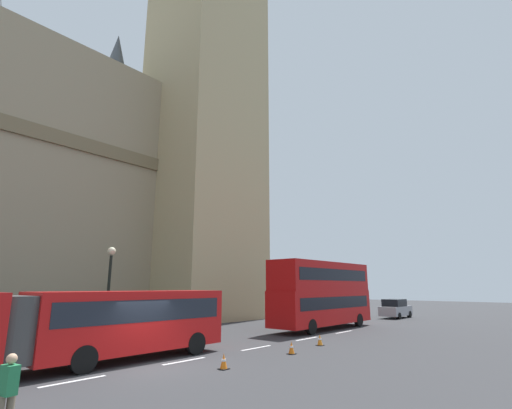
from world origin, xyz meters
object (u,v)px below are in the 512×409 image
Objects in this scene: articulated_bus at (12,326)px; sedan_lead at (395,309)px; pedestrian_near_cones at (7,392)px; double_decker_bus at (323,292)px; traffic_cone_east at (320,340)px; traffic_cone_middle at (291,348)px; street_lamp at (109,287)px; traffic_cone_west at (224,361)px.

articulated_bus reaches higher than sedan_lead.
articulated_bus is 10.50× the size of pedestrian_near_cones.
double_decker_bus reaches higher than sedan_lead.
double_decker_bus is 8.35m from traffic_cone_east.
double_decker_bus is at bearing 179.47° from sedan_lead.
traffic_cone_middle is at bearing -172.61° from traffic_cone_east.
street_lamp is (5.74, 4.51, 1.31)m from articulated_bus.
traffic_cone_east is 11.89m from street_lamp.
double_decker_bus is 15.25m from traffic_cone_west.
sedan_lead is 28.25m from traffic_cone_west.
pedestrian_near_cones is (-35.60, -5.73, -0.00)m from sedan_lead.
traffic_cone_west is at bearing -35.78° from articulated_bus.
traffic_cone_middle is at bearing -62.13° from street_lamp.
traffic_cone_east is 15.30m from pedestrian_near_cones.
traffic_cone_east is at bearing 6.98° from pedestrian_near_cones.
sedan_lead is at bearing 10.73° from traffic_cone_east.
articulated_bus is 14.22m from traffic_cone_east.
articulated_bus is 4.03× the size of sedan_lead.
articulated_bus reaches higher than pedestrian_near_cones.
sedan_lead is 2.60× the size of pedestrian_near_cones.
traffic_cone_middle is (-23.55, -4.28, -0.63)m from sedan_lead.
traffic_cone_west is 9.32m from street_lamp.
traffic_cone_east is (13.57, -3.99, -1.46)m from articulated_bus.
articulated_bus is 7.64m from traffic_cone_west.
traffic_cone_east is at bearing 2.99° from traffic_cone_west.
traffic_cone_east is at bearing 7.39° from traffic_cone_middle.
sedan_lead reaches higher than pedestrian_near_cones.
pedestrian_near_cones is at bearing -170.86° from sedan_lead.
double_decker_bus is 2.40× the size of sedan_lead.
sedan_lead is 28.72m from street_lamp.
traffic_cone_middle is at bearing 6.88° from pedestrian_near_cones.
traffic_cone_middle and traffic_cone_east have the same top height.
traffic_cone_west is at bearing 10.81° from pedestrian_near_cones.
traffic_cone_middle is 3.15m from traffic_cone_east.
sedan_lead is at bearing -9.30° from street_lamp.
street_lamp reaches higher than pedestrian_near_cones.
articulated_bus is 34.01m from sedan_lead.
traffic_cone_east is (3.12, 0.40, 0.00)m from traffic_cone_middle.
double_decker_bus is 22.92m from pedestrian_near_cones.
pedestrian_near_cones is at bearing -173.02° from traffic_cone_east.
traffic_cone_west is 1.00× the size of traffic_cone_east.
street_lamp is at bearing 38.14° from articulated_bus.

